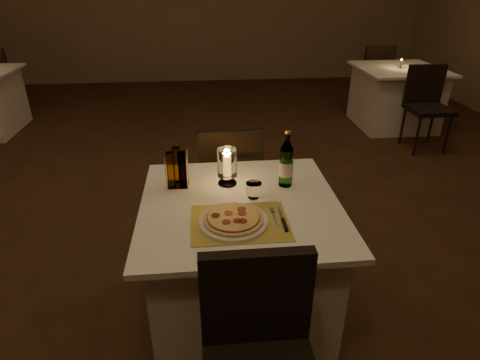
{
  "coord_description": "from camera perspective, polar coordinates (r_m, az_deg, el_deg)",
  "views": [
    {
      "loc": [
        0.07,
        -2.49,
        1.77
      ],
      "look_at": [
        0.24,
        -0.74,
        0.86
      ],
      "focal_mm": 30.0,
      "sensor_mm": 36.0,
      "label": 1
    }
  ],
  "objects": [
    {
      "name": "hurricane_candle",
      "position": [
        2.15,
        -1.85,
        2.3
      ],
      "size": [
        0.11,
        0.11,
        0.2
      ],
      "color": "white",
      "rests_on": "main_table"
    },
    {
      "name": "fork",
      "position": [
        1.91,
        4.84,
        -5.14
      ],
      "size": [
        0.02,
        0.18,
        0.0
      ],
      "color": "silver",
      "rests_on": "placemat"
    },
    {
      "name": "neighbor_table_right",
      "position": [
        5.54,
        21.18,
        10.94
      ],
      "size": [
        1.0,
        1.0,
        0.74
      ],
      "color": "white",
      "rests_on": "ground"
    },
    {
      "name": "neighbor_candle_right",
      "position": [
        5.45,
        21.93,
        15.1
      ],
      "size": [
        0.03,
        0.03,
        0.11
      ],
      "color": "white",
      "rests_on": "neighbor_table_right"
    },
    {
      "name": "main_table",
      "position": [
        2.23,
        0.05,
        -11.43
      ],
      "size": [
        1.0,
        1.0,
        0.74
      ],
      "color": "white",
      "rests_on": "ground"
    },
    {
      "name": "water_bottle",
      "position": [
        2.14,
        6.59,
        2.26
      ],
      "size": [
        0.07,
        0.07,
        0.31
      ],
      "color": "#65B05E",
      "rests_on": "main_table"
    },
    {
      "name": "knife",
      "position": [
        1.86,
        6.23,
        -5.99
      ],
      "size": [
        0.02,
        0.22,
        0.01
      ],
      "color": "black",
      "rests_on": "placemat"
    },
    {
      "name": "chair_near",
      "position": [
        1.59,
        2.75,
        -22.57
      ],
      "size": [
        0.42,
        0.42,
        0.9
      ],
      "color": "black",
      "rests_on": "ground"
    },
    {
      "name": "neighbor_chair_rb",
      "position": [
        6.13,
        18.64,
        14.48
      ],
      "size": [
        0.42,
        0.42,
        0.9
      ],
      "color": "black",
      "rests_on": "ground"
    },
    {
      "name": "pizza",
      "position": [
        1.85,
        -0.95,
        -5.47
      ],
      "size": [
        0.28,
        0.28,
        0.02
      ],
      "color": "#D8B77F",
      "rests_on": "plate"
    },
    {
      "name": "placemat",
      "position": [
        1.86,
        -0.02,
        -6.07
      ],
      "size": [
        0.45,
        0.34,
        0.0
      ],
      "primitive_type": "cube",
      "color": "gold",
      "rests_on": "main_table"
    },
    {
      "name": "floor",
      "position": [
        3.06,
        -5.95,
        -8.36
      ],
      "size": [
        8.0,
        10.0,
        0.02
      ],
      "primitive_type": "cube",
      "color": "#422615",
      "rests_on": "ground"
    },
    {
      "name": "chair_far",
      "position": [
        2.73,
        -1.4,
        0.85
      ],
      "size": [
        0.42,
        0.42,
        0.9
      ],
      "color": "black",
      "rests_on": "ground"
    },
    {
      "name": "plate",
      "position": [
        1.85,
        -0.95,
        -5.89
      ],
      "size": [
        0.32,
        0.32,
        0.01
      ],
      "primitive_type": "cylinder",
      "color": "white",
      "rests_on": "placemat"
    },
    {
      "name": "cruet_caddy",
      "position": [
        2.16,
        -8.97,
        1.48
      ],
      "size": [
        0.12,
        0.12,
        0.21
      ],
      "color": "white",
      "rests_on": "main_table"
    },
    {
      "name": "neighbor_chair_ra",
      "position": [
        4.9,
        25.01,
        10.38
      ],
      "size": [
        0.42,
        0.42,
        0.9
      ],
      "color": "black",
      "rests_on": "ground"
    },
    {
      "name": "tumbler",
      "position": [
        2.05,
        1.96,
        -1.46
      ],
      "size": [
        0.08,
        0.08,
        0.08
      ],
      "primitive_type": null,
      "color": "white",
      "rests_on": "main_table"
    }
  ]
}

